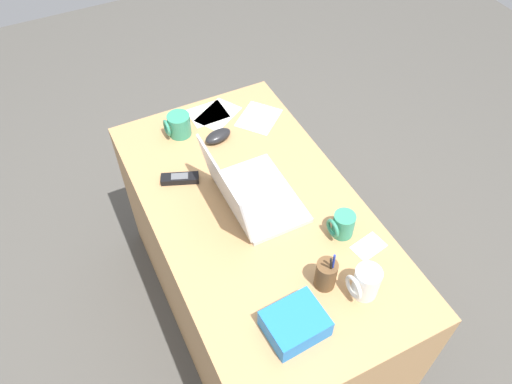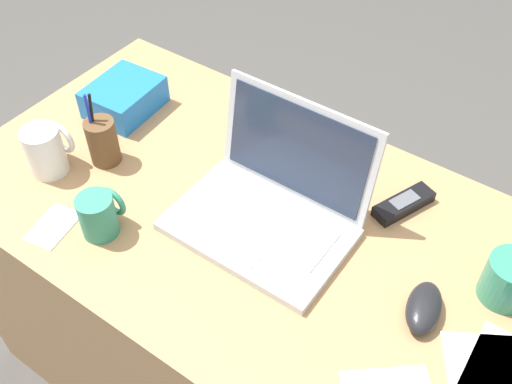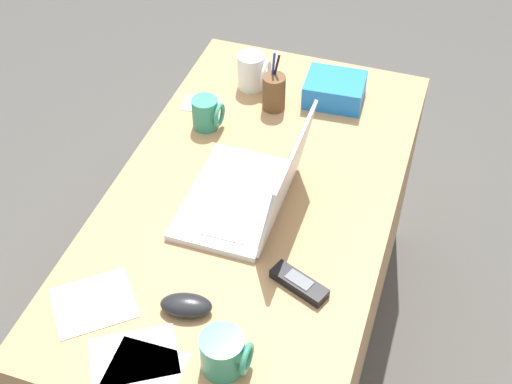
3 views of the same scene
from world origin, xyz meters
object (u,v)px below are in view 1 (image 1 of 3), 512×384
object	(u,v)px
snack_bag	(295,324)
coffee_mug_tall	(178,125)
coffee_mug_white	(342,225)
pen_holder	(326,274)
coffee_mug_spare	(365,283)
computer_mouse	(218,136)
laptop	(249,194)
cordless_phone	(180,178)

from	to	relation	value
snack_bag	coffee_mug_tall	bearing A→B (deg)	0.17
coffee_mug_white	pen_holder	distance (m)	0.21
coffee_mug_spare	snack_bag	bearing A→B (deg)	93.39
coffee_mug_white	coffee_mug_tall	xyz separation A→B (m)	(0.70, 0.31, 0.00)
computer_mouse	pen_holder	size ratio (longest dim) A/B	0.65
pen_holder	snack_bag	bearing A→B (deg)	120.12
computer_mouse	coffee_mug_spare	xyz separation A→B (m)	(-0.82, -0.12, 0.04)
coffee_mug_white	pen_holder	bearing A→B (deg)	133.14
pen_holder	coffee_mug_spare	bearing A→B (deg)	-130.36
laptop	cordless_phone	world-z (taller)	laptop
coffee_mug_tall	pen_holder	bearing A→B (deg)	-169.28
coffee_mug_spare	laptop	bearing A→B (deg)	18.08
snack_bag	laptop	bearing A→B (deg)	-10.67
laptop	computer_mouse	distance (m)	0.35
coffee_mug_spare	pen_holder	world-z (taller)	pen_holder
coffee_mug_spare	cordless_phone	world-z (taller)	coffee_mug_spare
cordless_phone	snack_bag	xyz separation A→B (m)	(-0.69, -0.09, 0.02)
snack_bag	cordless_phone	bearing A→B (deg)	7.44
laptop	pen_holder	world-z (taller)	laptop
coffee_mug_tall	snack_bag	size ratio (longest dim) A/B	0.60
coffee_mug_spare	snack_bag	distance (m)	0.25
laptop	coffee_mug_white	distance (m)	0.33
computer_mouse	snack_bag	size ratio (longest dim) A/B	0.67
cordless_phone	pen_holder	size ratio (longest dim) A/B	0.82
coffee_mug_white	coffee_mug_tall	bearing A→B (deg)	23.89
coffee_mug_spare	cordless_phone	bearing A→B (deg)	26.40
laptop	cordless_phone	xyz separation A→B (m)	(0.21, 0.18, -0.03)
coffee_mug_white	computer_mouse	bearing A→B (deg)	17.20
laptop	coffee_mug_white	bearing A→B (deg)	-139.88
laptop	coffee_mug_tall	world-z (taller)	laptop
laptop	coffee_mug_tall	bearing A→B (deg)	12.02
computer_mouse	coffee_mug_spare	bearing A→B (deg)	176.19
computer_mouse	pen_holder	bearing A→B (deg)	170.21
pen_holder	snack_bag	distance (m)	0.18
pen_holder	snack_bag	xyz separation A→B (m)	(-0.09, 0.16, -0.02)
pen_holder	coffee_mug_tall	bearing A→B (deg)	10.72
coffee_mug_white	pen_holder	size ratio (longest dim) A/B	0.52
laptop	coffee_mug_white	size ratio (longest dim) A/B	3.85
cordless_phone	pen_holder	bearing A→B (deg)	-157.69
computer_mouse	snack_bag	xyz separation A→B (m)	(-0.83, 0.12, 0.02)
laptop	pen_holder	size ratio (longest dim) A/B	2.00
coffee_mug_spare	cordless_phone	distance (m)	0.76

